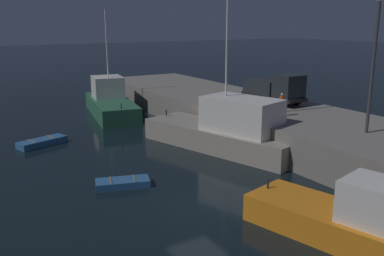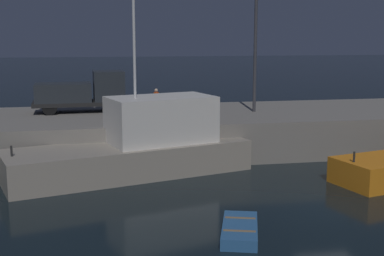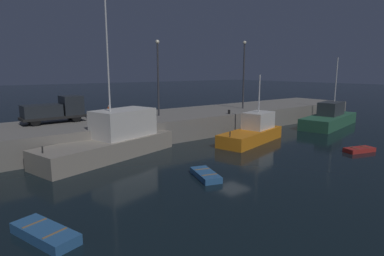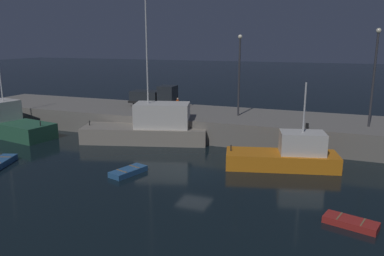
{
  "view_description": "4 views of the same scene",
  "coord_description": "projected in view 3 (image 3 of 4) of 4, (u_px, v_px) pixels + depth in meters",
  "views": [
    {
      "loc": [
        16.86,
        -10.57,
        9.12
      ],
      "look_at": [
        -5.76,
        3.18,
        2.49
      ],
      "focal_mm": 40.1,
      "sensor_mm": 36.0,
      "label": 1
    },
    {
      "loc": [
        -9.64,
        -19.35,
        7.09
      ],
      "look_at": [
        -5.08,
        4.66,
        2.76
      ],
      "focal_mm": 49.11,
      "sensor_mm": 36.0,
      "label": 2
    },
    {
      "loc": [
        -18.22,
        -18.53,
        7.4
      ],
      "look_at": [
        -1.62,
        3.42,
        2.39
      ],
      "focal_mm": 29.94,
      "sensor_mm": 36.0,
      "label": 3
    },
    {
      "loc": [
        9.86,
        -26.34,
        10.04
      ],
      "look_at": [
        -2.6,
        6.38,
        1.98
      ],
      "focal_mm": 35.66,
      "sensor_mm": 36.0,
      "label": 4
    }
  ],
  "objects": [
    {
      "name": "pier_quay",
      "position": [
        155.0,
        126.0,
        36.29
      ],
      "size": [
        66.54,
        9.4,
        2.32
      ],
      "color": "gray",
      "rests_on": "ground"
    },
    {
      "name": "bollard_central",
      "position": [
        108.0,
        125.0,
        28.31
      ],
      "size": [
        0.28,
        0.28,
        0.49
      ],
      "primitive_type": "cylinder",
      "color": "black",
      "rests_on": "pier_quay"
    },
    {
      "name": "dinghy_red_small",
      "position": [
        359.0,
        150.0,
        29.29
      ],
      "size": [
        3.04,
        1.89,
        0.43
      ],
      "color": "#B22823",
      "rests_on": "ground"
    },
    {
      "name": "dockworker",
      "position": [
        109.0,
        113.0,
        31.15
      ],
      "size": [
        0.36,
        0.45,
        1.71
      ],
      "color": "black",
      "rests_on": "pier_quay"
    },
    {
      "name": "bollard_west",
      "position": [
        229.0,
        112.0,
        37.41
      ],
      "size": [
        0.28,
        0.28,
        0.48
      ],
      "primitive_type": "cylinder",
      "color": "black",
      "rests_on": "pier_quay"
    },
    {
      "name": "fishing_boat_blue",
      "position": [
        253.0,
        131.0,
        33.33
      ],
      "size": [
        9.25,
        4.96,
        6.91
      ],
      "color": "orange",
      "rests_on": "ground"
    },
    {
      "name": "lamp_post_east",
      "position": [
        244.0,
        70.0,
        41.88
      ],
      "size": [
        0.44,
        0.44,
        8.77
      ],
      "color": "#38383D",
      "rests_on": "pier_quay"
    },
    {
      "name": "fishing_boat_orange",
      "position": [
        114.0,
        139.0,
        27.67
      ],
      "size": [
        12.98,
        7.05,
        13.74
      ],
      "color": "gray",
      "rests_on": "ground"
    },
    {
      "name": "lamp_post_west",
      "position": [
        158.0,
        72.0,
        35.23
      ],
      "size": [
        0.44,
        0.44,
        8.3
      ],
      "color": "#38383D",
      "rests_on": "pier_quay"
    },
    {
      "name": "dinghy_orange_near",
      "position": [
        206.0,
        175.0,
        22.25
      ],
      "size": [
        2.08,
        3.23,
        0.45
      ],
      "color": "#2D6099",
      "rests_on": "ground"
    },
    {
      "name": "utility_truck",
      "position": [
        56.0,
        110.0,
        31.07
      ],
      "size": [
        5.95,
        2.33,
        2.55
      ],
      "color": "black",
      "rests_on": "pier_quay"
    },
    {
      "name": "fishing_trawler_red",
      "position": [
        329.0,
        118.0,
        42.66
      ],
      "size": [
        12.22,
        6.03,
        9.06
      ],
      "color": "#2D6647",
      "rests_on": "ground"
    },
    {
      "name": "ground_plane",
      "position": [
        232.0,
        160.0,
        26.68
      ],
      "size": [
        320.0,
        320.0,
        0.0
      ],
      "primitive_type": "plane",
      "color": "black"
    },
    {
      "name": "rowboat_white_mid",
      "position": [
        45.0,
        233.0,
        14.2
      ],
      "size": [
        2.35,
        3.82,
        0.53
      ],
      "color": "#2D6099",
      "rests_on": "ground"
    }
  ]
}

